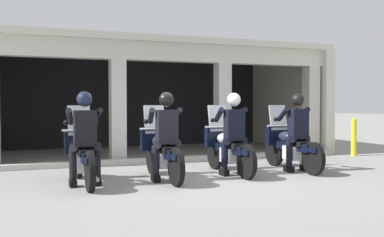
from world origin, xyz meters
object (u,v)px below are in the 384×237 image
(motorcycle_far_left, at_px, (83,154))
(motorcycle_center_right, at_px, (227,148))
(police_officer_center_left, at_px, (166,128))
(police_officer_center_right, at_px, (233,127))
(police_officer_far_left, at_px, (85,130))
(motorcycle_far_right, at_px, (289,146))
(bollard_kerbside, at_px, (354,137))
(police_officer_far_right, at_px, (297,125))
(motorcycle_center_left, at_px, (161,151))

(motorcycle_far_left, relative_size, motorcycle_center_right, 1.00)
(police_officer_center_left, relative_size, police_officer_center_right, 1.00)
(police_officer_far_left, height_order, motorcycle_far_right, police_officer_far_left)
(motorcycle_far_left, xyz_separation_m, motorcycle_center_right, (2.83, 0.13, 0.00))
(motorcycle_far_right, bearing_deg, bollard_kerbside, 18.14)
(motorcycle_center_right, relative_size, police_officer_center_right, 1.29)
(police_officer_far_right, bearing_deg, motorcycle_center_left, 168.31)
(motorcycle_center_left, relative_size, police_officer_center_left, 1.29)
(police_officer_center_right, xyz_separation_m, bollard_kerbside, (4.40, 1.71, -0.44))
(motorcycle_far_right, bearing_deg, police_officer_center_right, -179.08)
(police_officer_far_right, height_order, bollard_kerbside, police_officer_far_right)
(police_officer_far_right, bearing_deg, motorcycle_center_right, 158.30)
(motorcycle_far_right, height_order, police_officer_far_right, police_officer_far_right)
(police_officer_far_left, distance_m, police_officer_center_left, 1.42)
(police_officer_center_right, bearing_deg, motorcycle_center_left, 168.65)
(motorcycle_far_left, height_order, bollard_kerbside, motorcycle_far_left)
(bollard_kerbside, bearing_deg, police_officer_center_right, -158.77)
(police_officer_far_right, bearing_deg, police_officer_center_left, 174.04)
(motorcycle_center_left, bearing_deg, motorcycle_far_left, 165.13)
(police_officer_center_right, bearing_deg, motorcycle_center_right, 83.05)
(police_officer_center_left, distance_m, police_officer_center_right, 1.43)
(police_officer_far_left, distance_m, motorcycle_far_right, 4.29)
(motorcycle_center_right, height_order, police_officer_center_right, police_officer_center_right)
(motorcycle_center_left, xyz_separation_m, motorcycle_far_right, (2.83, 0.11, 0.00))
(police_officer_far_left, xyz_separation_m, motorcycle_center_left, (1.42, 0.25, -0.44))
(motorcycle_far_left, height_order, motorcycle_far_right, same)
(police_officer_center_left, xyz_separation_m, police_officer_far_right, (2.83, 0.11, 0.00))
(motorcycle_center_right, height_order, police_officer_far_right, police_officer_far_right)
(motorcycle_far_left, distance_m, motorcycle_center_left, 1.42)
(bollard_kerbside, bearing_deg, motorcycle_center_right, -162.04)
(police_officer_far_left, bearing_deg, police_officer_far_right, -14.04)
(motorcycle_far_left, relative_size, police_officer_center_right, 1.29)
(police_officer_far_left, relative_size, police_officer_center_left, 1.00)
(police_officer_far_right, xyz_separation_m, bollard_kerbside, (2.98, 1.76, -0.44))
(motorcycle_center_right, bearing_deg, bollard_kerbside, 11.27)
(police_officer_center_left, bearing_deg, police_officer_far_right, -11.13)
(motorcycle_center_right, distance_m, police_officer_far_right, 1.52)
(police_officer_far_right, distance_m, bollard_kerbside, 3.49)
(police_officer_far_left, xyz_separation_m, police_officer_center_left, (1.42, -0.04, 0.00))
(motorcycle_far_left, bearing_deg, police_officer_center_left, -27.81)
(motorcycle_center_left, distance_m, police_officer_far_right, 2.87)
(police_officer_far_left, xyz_separation_m, motorcycle_far_right, (4.25, 0.36, -0.44))
(motorcycle_center_left, height_order, police_officer_center_left, police_officer_center_left)
(police_officer_far_left, distance_m, bollard_kerbside, 7.47)
(motorcycle_center_left, height_order, bollard_kerbside, motorcycle_center_left)
(police_officer_far_right, bearing_deg, motorcycle_far_left, 168.97)
(motorcycle_center_right, relative_size, motorcycle_far_right, 1.00)
(motorcycle_center_left, xyz_separation_m, bollard_kerbside, (5.81, 1.59, -0.00))
(police_officer_center_left, relative_size, police_officer_far_right, 1.00)
(police_officer_far_right, relative_size, bollard_kerbside, 1.58)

